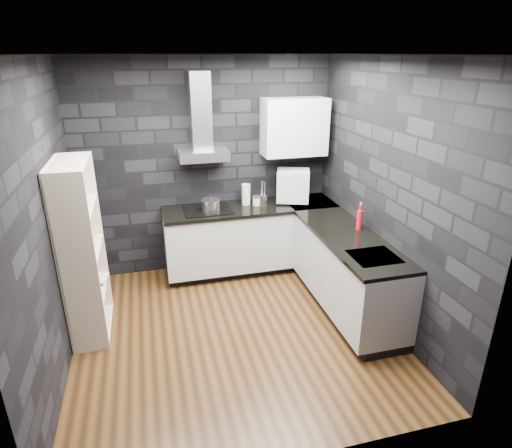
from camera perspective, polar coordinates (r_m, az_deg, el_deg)
name	(u,v)px	position (r m, az deg, el deg)	size (l,w,h in m)	color
ground	(235,331)	(4.62, -2.86, -14.06)	(3.20, 3.20, 0.00)	#462B14
ceiling	(228,54)	(3.74, -3.69, 21.65)	(3.20, 3.20, 0.00)	white
wall_back	(206,168)	(5.52, -6.68, 7.45)	(3.20, 0.05, 2.70)	black
wall_front	(288,301)	(2.57, 4.28, -10.26)	(3.20, 0.05, 2.70)	black
wall_left	(43,227)	(4.02, -26.55, -0.35)	(0.05, 3.20, 2.70)	black
wall_right	(388,196)	(4.57, 17.17, 3.55)	(0.05, 3.20, 2.70)	black
toekick_back	(250,264)	(5.81, -0.80, -5.39)	(2.18, 0.50, 0.10)	black
toekick_right	(348,304)	(5.06, 12.13, -10.40)	(0.50, 1.78, 0.10)	black
counter_back_cab	(251,236)	(5.59, -0.73, -1.66)	(2.20, 0.60, 0.76)	#BABBBF
counter_right_cab	(348,271)	(4.83, 12.11, -6.16)	(0.60, 1.80, 0.76)	#BABBBF
counter_back_top	(251,208)	(5.43, -0.72, 2.17)	(2.20, 0.62, 0.04)	black
counter_right_top	(350,238)	(4.66, 12.38, -1.83)	(0.62, 1.80, 0.04)	black
counter_corner_top	(309,202)	(5.68, 7.12, 2.88)	(0.62, 0.62, 0.04)	black
hood_body	(204,155)	(5.28, -7.01, 9.11)	(0.60, 0.34, 0.12)	#A4A4A8
hood_chimney	(201,111)	(5.26, -7.38, 14.70)	(0.24, 0.20, 0.90)	#A4A4A8
upper_cabinet	(294,127)	(5.49, 5.12, 12.76)	(0.80, 0.35, 0.70)	silver
cooktop	(207,209)	(5.33, -6.49, 1.95)	(0.58, 0.50, 0.01)	black
sink_rim	(374,257)	(4.26, 15.49, -4.24)	(0.44, 0.40, 0.01)	#A4A4A8
pot	(211,206)	(5.24, -6.05, 2.44)	(0.22, 0.22, 0.13)	silver
glass_vase	(246,194)	(5.46, -1.34, 3.97)	(0.11, 0.11, 0.27)	silver
storage_jar	(256,201)	(5.45, 0.05, 3.06)	(0.09, 0.09, 0.11)	#CBAB88
utensil_crock	(263,200)	(5.44, 0.90, 3.18)	(0.10, 0.10, 0.13)	silver
appliance_garage	(293,185)	(5.54, 4.95, 5.14)	(0.40, 0.31, 0.40)	silver
red_bottle	(359,220)	(4.82, 13.62, 0.54)	(0.06, 0.06, 0.22)	#B11117
bookshelf	(82,251)	(4.53, -22.14, -3.41)	(0.34, 0.80, 1.80)	beige
fruit_bowl	(80,254)	(4.39, -22.39, -3.72)	(0.22, 0.22, 0.05)	white
book_red	(89,272)	(4.85, -21.41, -5.97)	(0.15, 0.02, 0.21)	maroon
book_second	(90,271)	(4.82, -21.23, -5.82)	(0.16, 0.02, 0.22)	#B2B2B2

